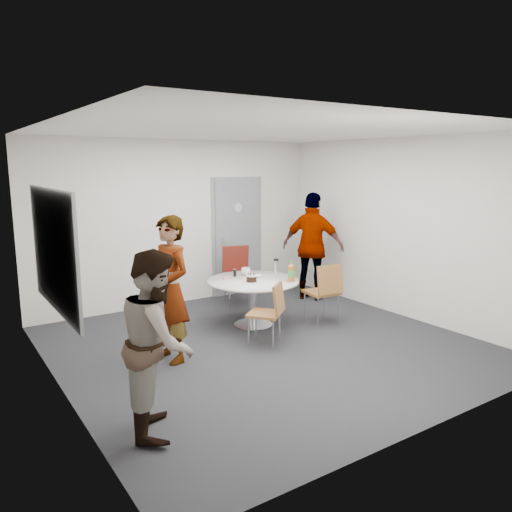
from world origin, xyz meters
TOP-DOWN VIEW (x-y plane):
  - floor at (0.00, 0.00)m, footprint 5.00×5.00m
  - ceiling at (0.00, 0.00)m, footprint 5.00×5.00m
  - wall_back at (0.00, 2.50)m, footprint 5.00×0.00m
  - wall_left at (-2.50, 0.00)m, footprint 0.00×5.00m
  - wall_right at (2.50, 0.00)m, footprint 0.00×5.00m
  - wall_front at (0.00, -2.50)m, footprint 5.00×0.00m
  - door at (1.10, 2.48)m, footprint 1.02×0.17m
  - whiteboard at (-2.46, 0.20)m, footprint 0.04×1.90m
  - table at (0.33, 0.75)m, footprint 1.31×1.31m
  - chair_near_left at (0.03, -0.07)m, footprint 0.57×0.58m
  - chair_near_right at (1.19, 0.22)m, footprint 0.48×0.51m
  - chair_far at (0.71, 1.85)m, footprint 0.59×0.62m
  - person_main at (-1.21, 0.22)m, footprint 0.51×0.69m
  - person_left at (-1.95, -1.17)m, footprint 0.87×0.96m
  - person_right at (1.95, 1.40)m, footprint 0.94×1.16m

SIDE VIEW (x-z plane):
  - floor at x=0.00m, z-range 0.00..0.00m
  - chair_near_left at x=0.03m, z-range 0.09..0.92m
  - chair_near_right at x=1.19m, z-range 0.10..1.00m
  - table at x=0.33m, z-range 0.10..1.08m
  - chair_far at x=0.71m, z-range 0.11..1.08m
  - person_left at x=-1.95m, z-range 0.00..1.61m
  - person_main at x=-1.21m, z-range 0.00..1.73m
  - person_right at x=1.95m, z-range 0.00..1.84m
  - door at x=1.10m, z-range -0.03..2.09m
  - wall_back at x=0.00m, z-range -1.15..3.85m
  - wall_left at x=-2.50m, z-range -1.15..3.85m
  - wall_right at x=2.50m, z-range -1.15..3.85m
  - wall_front at x=0.00m, z-range -1.15..3.85m
  - whiteboard at x=-2.46m, z-range 0.82..2.08m
  - ceiling at x=0.00m, z-range 2.70..2.70m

